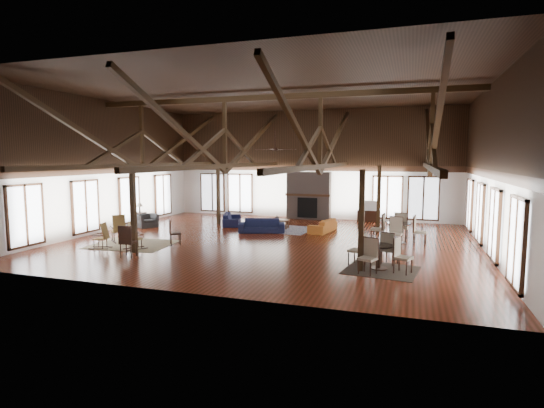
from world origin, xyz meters
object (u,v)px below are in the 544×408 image
(sofa_orange, at_px, (323,226))
(armchair, at_px, (147,221))
(sofa_navy_front, at_px, (262,226))
(coffee_table, at_px, (278,221))
(sofa_navy_left, at_px, (232,219))
(cafe_table_near, at_px, (379,252))
(cafe_table_far, at_px, (398,229))
(tv_console, at_px, (369,216))

(sofa_orange, height_order, armchair, armchair)
(sofa_navy_front, relative_size, coffee_table, 1.76)
(sofa_navy_left, bearing_deg, armchair, 99.43)
(coffee_table, bearing_deg, sofa_navy_front, -112.94)
(armchair, height_order, cafe_table_near, cafe_table_near)
(sofa_navy_front, bearing_deg, sofa_navy_left, 126.56)
(sofa_navy_front, relative_size, cafe_table_near, 1.02)
(sofa_orange, xyz_separation_m, cafe_table_far, (3.38, -1.66, 0.28))
(sofa_navy_front, height_order, coffee_table, sofa_navy_front)
(sofa_navy_left, height_order, armchair, armchair)
(sofa_navy_front, bearing_deg, tv_console, 31.91)
(tv_console, bearing_deg, coffee_table, -136.88)
(sofa_orange, relative_size, cafe_table_far, 0.87)
(tv_console, bearing_deg, sofa_navy_left, -152.67)
(sofa_navy_front, relative_size, armchair, 2.17)
(sofa_navy_front, xyz_separation_m, armchair, (-5.87, -0.37, 0.01))
(cafe_table_far, bearing_deg, coffee_table, 161.48)
(sofa_navy_front, distance_m, sofa_orange, 2.81)
(cafe_table_near, distance_m, cafe_table_far, 4.32)
(sofa_orange, xyz_separation_m, cafe_table_near, (2.94, -5.96, 0.24))
(sofa_orange, height_order, coffee_table, sofa_orange)
(armchair, height_order, cafe_table_far, cafe_table_far)
(coffee_table, distance_m, armchair, 6.44)
(cafe_table_near, relative_size, tv_console, 1.75)
(sofa_navy_left, relative_size, coffee_table, 1.68)
(sofa_navy_left, xyz_separation_m, cafe_table_far, (8.16, -2.22, 0.28))
(coffee_table, distance_m, cafe_table_near, 8.07)
(coffee_table, bearing_deg, cafe_table_near, -56.78)
(armchair, xyz_separation_m, tv_console, (10.18, 5.32, -0.02))
(armchair, bearing_deg, sofa_navy_front, -55.91)
(armchair, distance_m, cafe_table_far, 11.86)
(sofa_navy_left, distance_m, armchair, 4.18)
(sofa_navy_left, bearing_deg, cafe_table_near, -148.81)
(armchair, bearing_deg, tv_console, -31.87)
(sofa_navy_front, relative_size, tv_console, 1.79)
(sofa_navy_front, bearing_deg, cafe_table_far, -22.98)
(armchair, bearing_deg, cafe_table_near, -81.21)
(sofa_navy_front, height_order, sofa_orange, sofa_navy_front)
(sofa_navy_left, relative_size, sofa_orange, 1.03)
(coffee_table, relative_size, armchair, 1.23)
(sofa_navy_left, height_order, tv_console, tv_console)
(cafe_table_near, bearing_deg, sofa_orange, 116.27)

